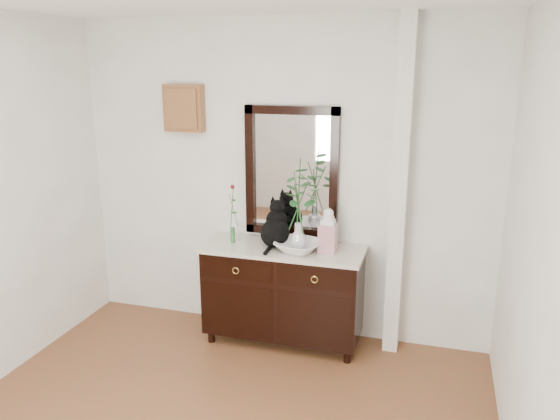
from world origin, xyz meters
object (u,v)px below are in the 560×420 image
(sideboard, at_px, (283,290))
(cat, at_px, (275,223))
(lotus_bowl, at_px, (298,246))
(ginger_jar, at_px, (328,230))

(sideboard, bearing_deg, cat, 159.41)
(sideboard, xyz_separation_m, lotus_bowl, (0.14, -0.06, 0.42))
(ginger_jar, bearing_deg, cat, 178.15)
(sideboard, bearing_deg, ginger_jar, 2.53)
(lotus_bowl, bearing_deg, ginger_jar, 17.46)
(sideboard, distance_m, ginger_jar, 0.67)
(cat, xyz_separation_m, lotus_bowl, (0.22, -0.09, -0.15))
(sideboard, xyz_separation_m, cat, (-0.08, 0.03, 0.57))
(sideboard, xyz_separation_m, ginger_jar, (0.37, 0.02, 0.56))
(cat, height_order, ginger_jar, cat)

